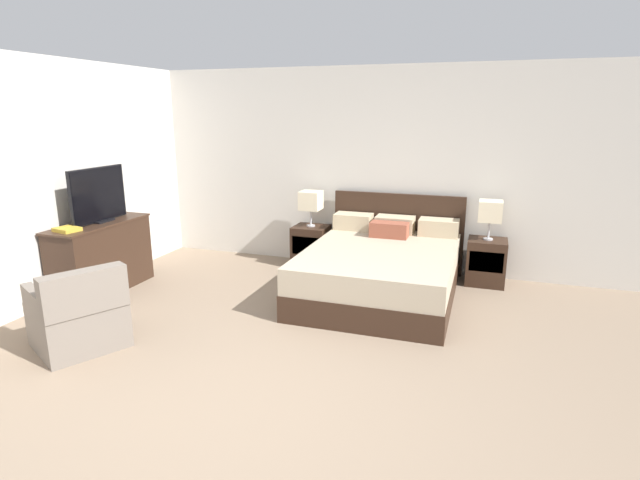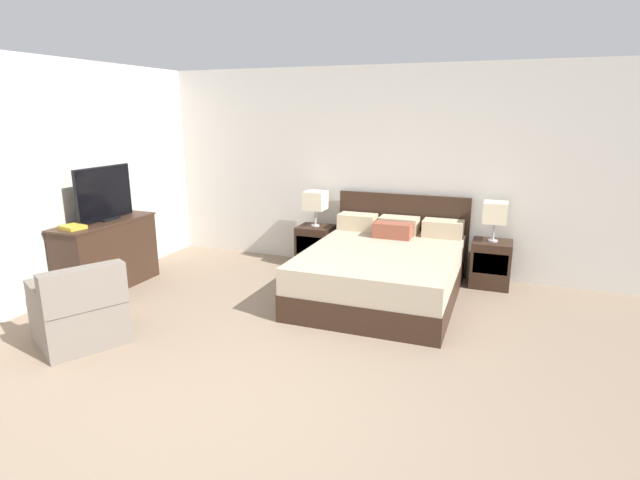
# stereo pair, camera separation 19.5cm
# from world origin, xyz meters

# --- Properties ---
(ground_plane) EXTENTS (11.01, 11.01, 0.00)m
(ground_plane) POSITION_xyz_m (0.00, 0.00, 0.00)
(ground_plane) COLOR #84705B
(wall_back) EXTENTS (6.94, 0.06, 2.58)m
(wall_back) POSITION_xyz_m (0.00, 3.70, 1.29)
(wall_back) COLOR beige
(wall_back) RESTS_ON ground
(wall_left) EXTENTS (0.06, 5.47, 2.58)m
(wall_left) POSITION_xyz_m (-2.90, 1.54, 1.29)
(wall_left) COLOR beige
(wall_left) RESTS_ON ground
(bed) EXTENTS (1.67, 2.10, 1.01)m
(bed) POSITION_xyz_m (0.45, 2.64, 0.30)
(bed) COLOR #332116
(bed) RESTS_ON ground
(nightstand_left) EXTENTS (0.45, 0.41, 0.55)m
(nightstand_left) POSITION_xyz_m (-0.66, 3.41, 0.27)
(nightstand_left) COLOR #332116
(nightstand_left) RESTS_ON ground
(nightstand_right) EXTENTS (0.45, 0.41, 0.55)m
(nightstand_right) POSITION_xyz_m (1.57, 3.41, 0.27)
(nightstand_right) COLOR #332116
(nightstand_right) RESTS_ON ground
(table_lamp_left) EXTENTS (0.27, 0.27, 0.47)m
(table_lamp_left) POSITION_xyz_m (-0.66, 3.41, 0.89)
(table_lamp_left) COLOR #B7B7BC
(table_lamp_left) RESTS_ON nightstand_left
(table_lamp_right) EXTENTS (0.27, 0.27, 0.47)m
(table_lamp_right) POSITION_xyz_m (1.57, 3.41, 0.89)
(table_lamp_right) COLOR #B7B7BC
(table_lamp_right) RESTS_ON nightstand_right
(dresser) EXTENTS (0.46, 1.25, 0.81)m
(dresser) POSITION_xyz_m (-2.62, 1.74, 0.42)
(dresser) COLOR #332116
(dresser) RESTS_ON ground
(tv) EXTENTS (0.18, 0.81, 0.61)m
(tv) POSITION_xyz_m (-2.61, 1.79, 1.11)
(tv) COLOR black
(tv) RESTS_ON dresser
(book_red_cover) EXTENTS (0.28, 0.24, 0.04)m
(book_red_cover) POSITION_xyz_m (-2.61, 1.30, 0.83)
(book_red_cover) COLOR gold
(book_red_cover) RESTS_ON dresser
(armchair_by_window) EXTENTS (0.93, 0.93, 0.76)m
(armchair_by_window) POSITION_xyz_m (-1.78, 0.51, 0.28)
(armchair_by_window) COLOR #70665B
(armchair_by_window) RESTS_ON ground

